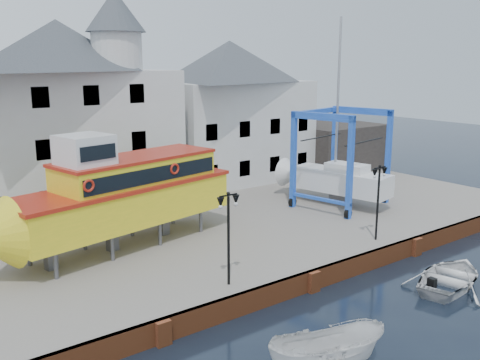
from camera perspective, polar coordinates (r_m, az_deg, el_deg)
ground at (r=25.96m, az=7.73°, el=-11.68°), size 140.00×140.00×0.00m
hardstanding at (r=33.92m, az=-5.44°, el=-4.82°), size 44.00×22.00×1.00m
quay_wall at (r=25.83m, az=7.59°, el=-10.60°), size 44.00×0.47×1.00m
building_white_main at (r=37.18m, az=-18.23°, el=6.92°), size 14.00×8.30×14.00m
building_white_right at (r=44.21m, az=-1.10°, el=7.39°), size 12.00×8.00×11.20m
shed_dark at (r=49.75m, az=9.68°, el=3.62°), size 8.00×7.00×4.00m
lamp_post_left at (r=22.92m, az=-1.25°, el=-3.76°), size 1.12×0.32×4.20m
lamp_post_right at (r=29.70m, az=14.60°, el=-0.36°), size 1.12×0.32×4.20m
tour_boat at (r=27.96m, az=-13.64°, el=-1.66°), size 14.55×6.08×6.17m
travel_lift at (r=37.13m, az=9.71°, el=0.69°), size 6.58×8.46×12.39m
motorboat_b at (r=28.35m, az=21.53°, el=-10.34°), size 5.87×4.80×1.06m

